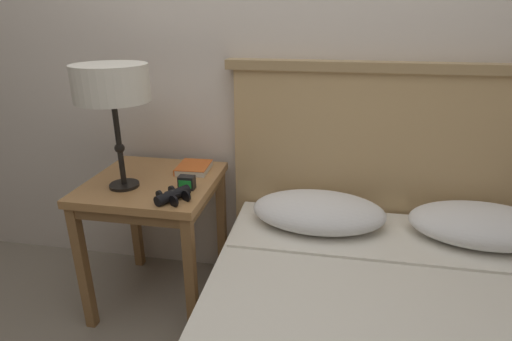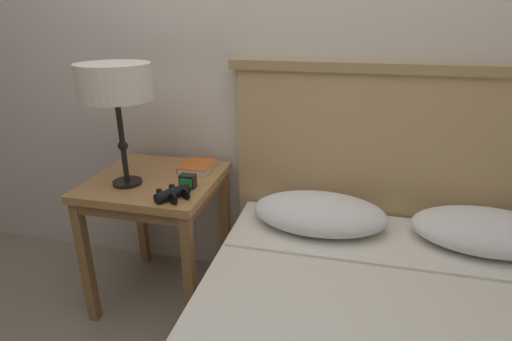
% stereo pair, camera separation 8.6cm
% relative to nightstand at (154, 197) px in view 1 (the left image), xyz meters
% --- Properties ---
extents(wall_back, '(8.00, 0.06, 2.60)m').
position_rel_nightstand_xyz_m(wall_back, '(0.52, 0.35, 0.72)').
color(wall_back, silver).
rests_on(wall_back, ground_plane).
extents(nightstand, '(0.58, 0.58, 0.67)m').
position_rel_nightstand_xyz_m(nightstand, '(0.00, 0.00, 0.00)').
color(nightstand, '#AD7A47').
rests_on(nightstand, ground_plane).
extents(table_lamp, '(0.31, 0.31, 0.53)m').
position_rel_nightstand_xyz_m(table_lamp, '(-0.09, -0.10, 0.54)').
color(table_lamp, black).
rests_on(table_lamp, nightstand).
extents(book_on_nightstand, '(0.16, 0.18, 0.03)m').
position_rel_nightstand_xyz_m(book_on_nightstand, '(0.15, 0.15, 0.10)').
color(book_on_nightstand, silver).
rests_on(book_on_nightstand, nightstand).
extents(binoculars_pair, '(0.16, 0.16, 0.05)m').
position_rel_nightstand_xyz_m(binoculars_pair, '(0.18, -0.19, 0.11)').
color(binoculars_pair, black).
rests_on(binoculars_pair, nightstand).
extents(alarm_clock, '(0.07, 0.05, 0.06)m').
position_rel_nightstand_xyz_m(alarm_clock, '(0.20, -0.07, 0.12)').
color(alarm_clock, black).
rests_on(alarm_clock, nightstand).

